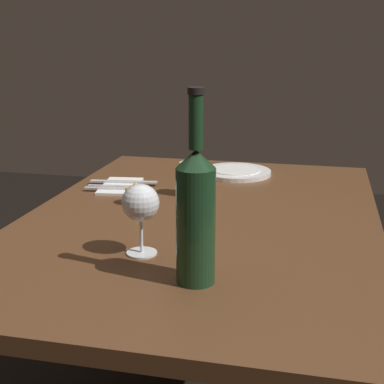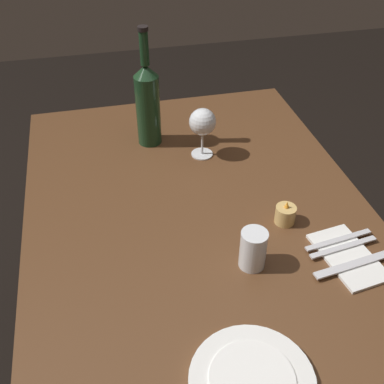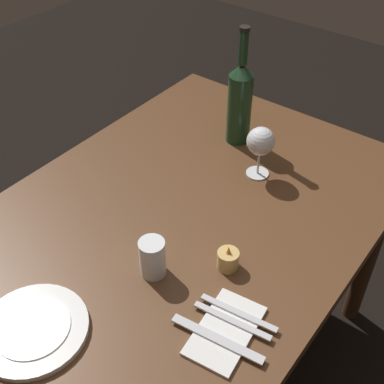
{
  "view_description": "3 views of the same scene",
  "coord_description": "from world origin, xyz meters",
  "px_view_note": "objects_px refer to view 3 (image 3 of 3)",
  "views": [
    {
      "loc": [
        -1.35,
        -0.29,
        1.2
      ],
      "look_at": [
        -0.05,
        0.01,
        0.82
      ],
      "focal_mm": 52.66,
      "sensor_mm": 36.0,
      "label": 1
    },
    {
      "loc": [
        0.87,
        -0.23,
        1.55
      ],
      "look_at": [
        -0.03,
        -0.02,
        0.8
      ],
      "focal_mm": 43.55,
      "sensor_mm": 36.0,
      "label": 2
    },
    {
      "loc": [
        0.75,
        0.62,
        1.66
      ],
      "look_at": [
        -0.02,
        0.03,
        0.82
      ],
      "focal_mm": 47.54,
      "sensor_mm": 36.0,
      "label": 3
    }
  ],
  "objects_px": {
    "water_tumbler": "(153,259)",
    "fork_outer": "(239,313)",
    "wine_bottle": "(240,101)",
    "wine_glass_left": "(261,142)",
    "folded_napkin": "(225,331)",
    "table_knife": "(217,339)",
    "fork_inner": "(232,321)",
    "votive_candle": "(228,260)",
    "dinner_plate": "(33,329)"
  },
  "relations": [
    {
      "from": "wine_glass_left",
      "to": "water_tumbler",
      "type": "xyz_separation_m",
      "value": [
        0.46,
        0.0,
        -0.07
      ]
    },
    {
      "from": "wine_glass_left",
      "to": "fork_outer",
      "type": "relative_size",
      "value": 0.86
    },
    {
      "from": "wine_bottle",
      "to": "water_tumbler",
      "type": "relative_size",
      "value": 3.74
    },
    {
      "from": "table_knife",
      "to": "wine_bottle",
      "type": "bearing_deg",
      "value": -149.64
    },
    {
      "from": "votive_candle",
      "to": "wine_bottle",
      "type": "bearing_deg",
      "value": -148.87
    },
    {
      "from": "wine_bottle",
      "to": "folded_napkin",
      "type": "relative_size",
      "value": 1.81
    },
    {
      "from": "fork_outer",
      "to": "table_knife",
      "type": "xyz_separation_m",
      "value": [
        0.08,
        0.0,
        0.0
      ]
    },
    {
      "from": "folded_napkin",
      "to": "table_knife",
      "type": "bearing_deg",
      "value": 0.0
    },
    {
      "from": "votive_candle",
      "to": "fork_outer",
      "type": "bearing_deg",
      "value": 44.04
    },
    {
      "from": "votive_candle",
      "to": "folded_napkin",
      "type": "xyz_separation_m",
      "value": [
        0.15,
        0.1,
        -0.02
      ]
    },
    {
      "from": "wine_glass_left",
      "to": "folded_napkin",
      "type": "xyz_separation_m",
      "value": [
        0.49,
        0.23,
        -0.11
      ]
    },
    {
      "from": "wine_bottle",
      "to": "water_tumbler",
      "type": "xyz_separation_m",
      "value": [
        0.57,
        0.15,
        -0.09
      ]
    },
    {
      "from": "wine_glass_left",
      "to": "dinner_plate",
      "type": "relative_size",
      "value": 0.66
    },
    {
      "from": "wine_glass_left",
      "to": "table_knife",
      "type": "distance_m",
      "value": 0.58
    },
    {
      "from": "fork_outer",
      "to": "table_knife",
      "type": "height_order",
      "value": "same"
    },
    {
      "from": "votive_candle",
      "to": "fork_outer",
      "type": "height_order",
      "value": "votive_candle"
    },
    {
      "from": "wine_bottle",
      "to": "table_knife",
      "type": "height_order",
      "value": "wine_bottle"
    },
    {
      "from": "water_tumbler",
      "to": "votive_candle",
      "type": "distance_m",
      "value": 0.18
    },
    {
      "from": "folded_napkin",
      "to": "table_knife",
      "type": "relative_size",
      "value": 0.96
    },
    {
      "from": "wine_glass_left",
      "to": "fork_inner",
      "type": "xyz_separation_m",
      "value": [
        0.47,
        0.23,
        -0.1
      ]
    },
    {
      "from": "table_knife",
      "to": "fork_outer",
      "type": "bearing_deg",
      "value": 180.0
    },
    {
      "from": "fork_inner",
      "to": "table_knife",
      "type": "bearing_deg",
      "value": 0.0
    },
    {
      "from": "table_knife",
      "to": "folded_napkin",
      "type": "bearing_deg",
      "value": 180.0
    },
    {
      "from": "votive_candle",
      "to": "table_knife",
      "type": "xyz_separation_m",
      "value": [
        0.18,
        0.1,
        -0.01
      ]
    },
    {
      "from": "fork_inner",
      "to": "folded_napkin",
      "type": "bearing_deg",
      "value": 0.0
    },
    {
      "from": "table_knife",
      "to": "wine_glass_left",
      "type": "bearing_deg",
      "value": -156.46
    },
    {
      "from": "wine_glass_left",
      "to": "folded_napkin",
      "type": "height_order",
      "value": "wine_glass_left"
    },
    {
      "from": "dinner_plate",
      "to": "fork_outer",
      "type": "distance_m",
      "value": 0.44
    },
    {
      "from": "dinner_plate",
      "to": "table_knife",
      "type": "height_order",
      "value": "dinner_plate"
    },
    {
      "from": "water_tumbler",
      "to": "folded_napkin",
      "type": "height_order",
      "value": "water_tumbler"
    },
    {
      "from": "wine_bottle",
      "to": "dinner_plate",
      "type": "bearing_deg",
      "value": 3.49
    },
    {
      "from": "folded_napkin",
      "to": "wine_glass_left",
      "type": "bearing_deg",
      "value": -155.2
    },
    {
      "from": "wine_glass_left",
      "to": "table_knife",
      "type": "height_order",
      "value": "wine_glass_left"
    },
    {
      "from": "fork_inner",
      "to": "water_tumbler",
      "type": "bearing_deg",
      "value": -91.83
    },
    {
      "from": "votive_candle",
      "to": "fork_inner",
      "type": "height_order",
      "value": "votive_candle"
    },
    {
      "from": "wine_bottle",
      "to": "wine_glass_left",
      "type": "bearing_deg",
      "value": 52.51
    },
    {
      "from": "table_knife",
      "to": "dinner_plate",
      "type": "bearing_deg",
      "value": -56.13
    },
    {
      "from": "wine_bottle",
      "to": "dinner_plate",
      "type": "relative_size",
      "value": 1.58
    },
    {
      "from": "fork_inner",
      "to": "table_knife",
      "type": "height_order",
      "value": "same"
    },
    {
      "from": "water_tumbler",
      "to": "fork_outer",
      "type": "xyz_separation_m",
      "value": [
        -0.02,
        0.23,
        -0.03
      ]
    },
    {
      "from": "wine_glass_left",
      "to": "dinner_plate",
      "type": "height_order",
      "value": "wine_glass_left"
    },
    {
      "from": "water_tumbler",
      "to": "fork_inner",
      "type": "relative_size",
      "value": 0.54
    },
    {
      "from": "water_tumbler",
      "to": "fork_outer",
      "type": "relative_size",
      "value": 0.54
    },
    {
      "from": "dinner_plate",
      "to": "fork_outer",
      "type": "bearing_deg",
      "value": 132.65
    },
    {
      "from": "wine_glass_left",
      "to": "fork_inner",
      "type": "height_order",
      "value": "wine_glass_left"
    },
    {
      "from": "fork_inner",
      "to": "wine_glass_left",
      "type": "bearing_deg",
      "value": -154.05
    },
    {
      "from": "fork_inner",
      "to": "votive_candle",
      "type": "bearing_deg",
      "value": -142.2
    },
    {
      "from": "wine_glass_left",
      "to": "wine_bottle",
      "type": "bearing_deg",
      "value": -127.49
    },
    {
      "from": "dinner_plate",
      "to": "folded_napkin",
      "type": "distance_m",
      "value": 0.4
    },
    {
      "from": "votive_candle",
      "to": "dinner_plate",
      "type": "bearing_deg",
      "value": -29.26
    }
  ]
}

